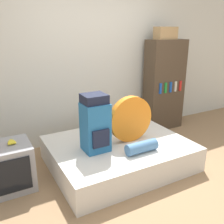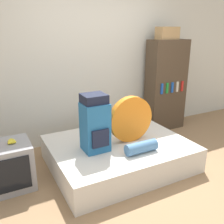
{
  "view_description": "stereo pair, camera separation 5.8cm",
  "coord_description": "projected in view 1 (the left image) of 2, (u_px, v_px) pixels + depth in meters",
  "views": [
    {
      "loc": [
        -1.68,
        -2.11,
        1.81
      ],
      "look_at": [
        -0.2,
        0.58,
        0.79
      ],
      "focal_mm": 40.0,
      "sensor_mm": 36.0,
      "label": 1
    },
    {
      "loc": [
        -1.63,
        -2.14,
        1.81
      ],
      "look_at": [
        -0.2,
        0.58,
        0.79
      ],
      "focal_mm": 40.0,
      "sensor_mm": 36.0,
      "label": 2
    }
  ],
  "objects": [
    {
      "name": "ground_plane",
      "position": [
        149.0,
        183.0,
        3.09
      ],
      "size": [
        16.0,
        16.0,
        0.0
      ],
      "primitive_type": "plane",
      "color": "#997551"
    },
    {
      "name": "wall_back",
      "position": [
        91.0,
        62.0,
        4.07
      ],
      "size": [
        8.0,
        0.05,
        2.6
      ],
      "color": "silver",
      "rests_on": "ground_plane"
    },
    {
      "name": "bed",
      "position": [
        118.0,
        153.0,
        3.48
      ],
      "size": [
        1.82,
        1.46,
        0.34
      ],
      "color": "silver",
      "rests_on": "ground_plane"
    },
    {
      "name": "backpack",
      "position": [
        95.0,
        124.0,
        3.09
      ],
      "size": [
        0.31,
        0.32,
        0.73
      ],
      "color": "#23669E",
      "rests_on": "bed"
    },
    {
      "name": "tent_bag",
      "position": [
        130.0,
        119.0,
        3.37
      ],
      "size": [
        0.63,
        0.09,
        0.63
      ],
      "color": "orange",
      "rests_on": "bed"
    },
    {
      "name": "sleeping_roll",
      "position": [
        141.0,
        147.0,
        3.11
      ],
      "size": [
        0.42,
        0.15,
        0.15
      ],
      "color": "teal",
      "rests_on": "bed"
    },
    {
      "name": "television",
      "position": [
        5.0,
        168.0,
        2.9
      ],
      "size": [
        0.61,
        0.51,
        0.55
      ],
      "color": "#939399",
      "rests_on": "ground_plane"
    },
    {
      "name": "banana_bunch",
      "position": [
        11.0,
        142.0,
        2.88
      ],
      "size": [
        0.12,
        0.14,
        0.04
      ],
      "color": "yellow",
      "rests_on": "television"
    },
    {
      "name": "bookshelf",
      "position": [
        164.0,
        85.0,
        4.61
      ],
      "size": [
        0.72,
        0.36,
        1.64
      ],
      "color": "#473828",
      "rests_on": "ground_plane"
    },
    {
      "name": "cardboard_box",
      "position": [
        166.0,
        33.0,
        4.26
      ],
      "size": [
        0.38,
        0.2,
        0.21
      ],
      "color": "#A88456",
      "rests_on": "bookshelf"
    }
  ]
}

